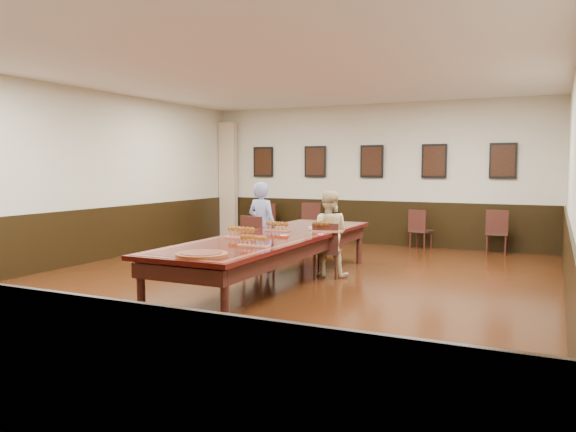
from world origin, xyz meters
The scene contains 24 objects.
floor centered at (0.00, 0.00, -0.01)m, with size 8.00×10.00×0.02m, color black.
ceiling centered at (0.00, 0.00, 3.21)m, with size 8.00×10.00×0.02m, color white.
wall_back centered at (0.00, 5.01, 1.60)m, with size 8.00×0.02×3.20m, color beige.
wall_left centered at (-4.01, 0.00, 1.60)m, with size 0.02×10.00×3.20m, color beige.
wall_right centered at (4.01, 0.00, 1.60)m, with size 0.02×10.00×3.20m, color beige.
chair_man centered at (-0.76, 0.91, 0.48)m, with size 0.45×0.49×0.95m, color #311F16, non-canonical shape.
chair_woman centered at (0.52, 0.87, 0.44)m, with size 0.42×0.45×0.89m, color #311F16, non-canonical shape.
spare_chair_a centered at (-2.47, 4.75, 0.44)m, with size 0.42×0.45×0.89m, color #311F16, non-canonical shape.
spare_chair_b centered at (-1.34, 4.65, 0.47)m, with size 0.44×0.48×0.94m, color #311F16, non-canonical shape.
spare_chair_c centered at (1.21, 4.64, 0.43)m, with size 0.40×0.44×0.86m, color #311F16, non-canonical shape.
spare_chair_d centered at (2.75, 4.64, 0.46)m, with size 0.43×0.47×0.91m, color #311F16, non-canonical shape.
person_man centered at (-0.74, 1.01, 0.76)m, with size 0.55×0.36×1.52m, color #465CAF.
person_woman centered at (0.50, 0.96, 0.70)m, with size 0.69×0.54×1.39m, color beige.
pink_phone centered at (0.60, 0.39, 0.76)m, with size 0.07×0.13×0.01m, color #F652BC.
curtain centered at (-3.75, 4.82, 1.45)m, with size 0.45×0.18×2.90m, color tan.
wainscoting centered at (0.00, 0.00, 0.50)m, with size 8.00×10.00×1.00m.
conference_table centered at (0.00, 0.00, 0.61)m, with size 1.40×5.00×0.76m.
posters centered at (0.00, 4.94, 1.90)m, with size 6.14×0.04×0.74m.
flight_a centered at (-0.19, 0.50, 0.82)m, with size 0.42×0.14×0.16m.
flight_b centered at (0.56, 0.68, 0.83)m, with size 0.49×0.28×0.18m.
flight_c centered at (-0.24, -0.55, 0.83)m, with size 0.48×0.18×0.18m.
flight_d centered at (0.33, -1.21, 0.82)m, with size 0.43×0.15×0.16m.
red_plate_grp centered at (0.21, -0.09, 0.76)m, with size 0.18×0.18×0.02m.
carved_platter centered at (0.17, -2.15, 0.77)m, with size 0.65×0.65×0.05m.
Camera 1 is at (3.79, -7.46, 1.77)m, focal length 35.00 mm.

